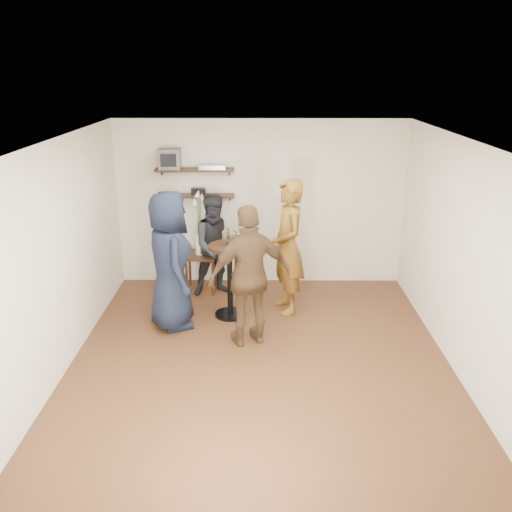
% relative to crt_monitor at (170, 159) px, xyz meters
% --- Properties ---
extents(room, '(4.58, 5.08, 2.68)m').
position_rel_crt_monitor_xyz_m(room, '(1.37, -2.38, -0.72)').
color(room, '#432B15').
rests_on(room, ground).
extents(shelf_upper, '(1.20, 0.25, 0.04)m').
position_rel_crt_monitor_xyz_m(shelf_upper, '(0.37, 0.00, -0.17)').
color(shelf_upper, black).
rests_on(shelf_upper, room).
extents(shelf_lower, '(1.20, 0.25, 0.04)m').
position_rel_crt_monitor_xyz_m(shelf_lower, '(0.37, 0.00, -0.57)').
color(shelf_lower, black).
rests_on(shelf_lower, room).
extents(crt_monitor, '(0.32, 0.30, 0.30)m').
position_rel_crt_monitor_xyz_m(crt_monitor, '(0.00, 0.00, 0.00)').
color(crt_monitor, '#59595B').
rests_on(crt_monitor, shelf_upper).
extents(dvd_deck, '(0.40, 0.24, 0.06)m').
position_rel_crt_monitor_xyz_m(dvd_deck, '(0.64, 0.00, -0.12)').
color(dvd_deck, silver).
rests_on(dvd_deck, shelf_upper).
extents(radio, '(0.22, 0.10, 0.10)m').
position_rel_crt_monitor_xyz_m(radio, '(0.41, 0.00, -0.50)').
color(radio, black).
rests_on(radio, shelf_lower).
extents(power_strip, '(0.30, 0.05, 0.03)m').
position_rel_crt_monitor_xyz_m(power_strip, '(-0.06, 0.05, -0.54)').
color(power_strip, black).
rests_on(power_strip, shelf_lower).
extents(side_table, '(0.56, 0.56, 0.60)m').
position_rel_crt_monitor_xyz_m(side_table, '(0.44, -0.29, -1.51)').
color(side_table, black).
rests_on(side_table, room).
extents(vase_lilies, '(0.20, 0.20, 1.03)m').
position_rel_crt_monitor_xyz_m(vase_lilies, '(0.44, -0.29, -1.09)').
color(vase_lilies, white).
rests_on(vase_lilies, side_table).
extents(drinks_table, '(0.57, 0.57, 1.04)m').
position_rel_crt_monitor_xyz_m(drinks_table, '(0.95, -1.21, -1.35)').
color(drinks_table, black).
rests_on(drinks_table, room).
extents(wine_glass_fl, '(0.07, 0.07, 0.21)m').
position_rel_crt_monitor_xyz_m(wine_glass_fl, '(0.89, -1.23, -0.83)').
color(wine_glass_fl, silver).
rests_on(wine_glass_fl, drinks_table).
extents(wine_glass_fr, '(0.07, 0.07, 0.21)m').
position_rel_crt_monitor_xyz_m(wine_glass_fr, '(1.02, -1.23, -0.83)').
color(wine_glass_fr, silver).
rests_on(wine_glass_fr, drinks_table).
extents(wine_glass_bl, '(0.07, 0.07, 0.22)m').
position_rel_crt_monitor_xyz_m(wine_glass_bl, '(0.91, -1.14, -0.83)').
color(wine_glass_bl, silver).
rests_on(wine_glass_bl, drinks_table).
extents(wine_glass_br, '(0.06, 0.06, 0.18)m').
position_rel_crt_monitor_xyz_m(wine_glass_br, '(0.98, -1.19, -0.85)').
color(wine_glass_br, silver).
rests_on(wine_glass_br, drinks_table).
extents(person_plaid, '(0.61, 0.79, 1.91)m').
position_rel_crt_monitor_xyz_m(person_plaid, '(1.75, -1.01, -1.06)').
color(person_plaid, red).
rests_on(person_plaid, room).
extents(person_dark, '(0.89, 0.78, 1.56)m').
position_rel_crt_monitor_xyz_m(person_dark, '(0.71, -0.42, -1.24)').
color(person_dark, black).
rests_on(person_dark, room).
extents(person_navy, '(0.89, 1.06, 1.85)m').
position_rel_crt_monitor_xyz_m(person_navy, '(0.18, -1.52, -1.09)').
color(person_navy, black).
rests_on(person_navy, room).
extents(person_brown, '(1.14, 0.79, 1.80)m').
position_rel_crt_monitor_xyz_m(person_brown, '(1.24, -1.98, -1.12)').
color(person_brown, '#4E3621').
rests_on(person_brown, room).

